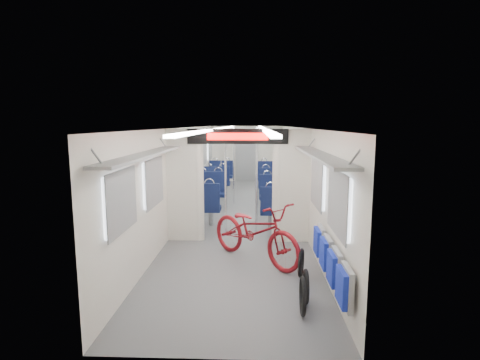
{
  "coord_description": "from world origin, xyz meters",
  "views": [
    {
      "loc": [
        0.32,
        -9.52,
        2.41
      ],
      "look_at": [
        0.03,
        -1.64,
        1.21
      ],
      "focal_mm": 28.0,
      "sensor_mm": 36.0,
      "label": 1
    }
  ],
  "objects_px": {
    "bike_hoop_c": "(301,264)",
    "stanchion_far_right": "(257,166)",
    "bike_hoop_a": "(303,298)",
    "seat_bay_near_left": "(206,194)",
    "stanchion_near_right": "(256,181)",
    "stanchion_near_left": "(226,182)",
    "seat_bay_near_right": "(278,198)",
    "seat_bay_far_left": "(219,176)",
    "bicycle": "(255,231)",
    "flip_bench": "(330,261)",
    "bike_hoop_b": "(306,288)",
    "seat_bay_far_right": "(272,178)",
    "stanchion_far_left": "(234,166)"
  },
  "relations": [
    {
      "from": "bike_hoop_c",
      "to": "stanchion_far_right",
      "type": "height_order",
      "value": "stanchion_far_right"
    },
    {
      "from": "bike_hoop_a",
      "to": "bike_hoop_c",
      "type": "height_order",
      "value": "bike_hoop_a"
    },
    {
      "from": "seat_bay_near_left",
      "to": "stanchion_near_right",
      "type": "relative_size",
      "value": 0.98
    },
    {
      "from": "stanchion_near_left",
      "to": "stanchion_near_right",
      "type": "xyz_separation_m",
      "value": [
        0.66,
        0.21,
        0.0
      ]
    },
    {
      "from": "seat_bay_near_right",
      "to": "seat_bay_far_left",
      "type": "bearing_deg",
      "value": 115.27
    },
    {
      "from": "bicycle",
      "to": "stanchion_far_right",
      "type": "relative_size",
      "value": 0.9
    },
    {
      "from": "flip_bench",
      "to": "seat_bay_far_left",
      "type": "height_order",
      "value": "seat_bay_far_left"
    },
    {
      "from": "bike_hoop_c",
      "to": "bike_hoop_a",
      "type": "bearing_deg",
      "value": -96.19
    },
    {
      "from": "bike_hoop_b",
      "to": "seat_bay_near_left",
      "type": "relative_size",
      "value": 0.21
    },
    {
      "from": "bike_hoop_c",
      "to": "bike_hoop_b",
      "type": "bearing_deg",
      "value": -92.9
    },
    {
      "from": "seat_bay_near_left",
      "to": "seat_bay_far_right",
      "type": "xyz_separation_m",
      "value": [
        1.87,
        3.19,
        -0.01
      ]
    },
    {
      "from": "stanchion_far_left",
      "to": "bike_hoop_c",
      "type": "bearing_deg",
      "value": -75.99
    },
    {
      "from": "bicycle",
      "to": "stanchion_far_right",
      "type": "xyz_separation_m",
      "value": [
        0.07,
        4.79,
        0.61
      ]
    },
    {
      "from": "stanchion_far_left",
      "to": "seat_bay_far_right",
      "type": "bearing_deg",
      "value": 53.29
    },
    {
      "from": "stanchion_near_right",
      "to": "stanchion_far_left",
      "type": "height_order",
      "value": "same"
    },
    {
      "from": "flip_bench",
      "to": "stanchion_far_left",
      "type": "relative_size",
      "value": 0.9
    },
    {
      "from": "bike_hoop_a",
      "to": "stanchion_near_right",
      "type": "distance_m",
      "value": 3.83
    },
    {
      "from": "bike_hoop_b",
      "to": "seat_bay_near_right",
      "type": "height_order",
      "value": "seat_bay_near_right"
    },
    {
      "from": "bike_hoop_b",
      "to": "stanchion_far_left",
      "type": "distance_m",
      "value": 6.52
    },
    {
      "from": "seat_bay_far_right",
      "to": "stanchion_far_right",
      "type": "xyz_separation_m",
      "value": [
        -0.52,
        -1.61,
        0.59
      ]
    },
    {
      "from": "seat_bay_far_left",
      "to": "stanchion_near_left",
      "type": "xyz_separation_m",
      "value": [
        0.65,
        -5.29,
        0.6
      ]
    },
    {
      "from": "flip_bench",
      "to": "seat_bay_near_left",
      "type": "height_order",
      "value": "seat_bay_near_left"
    },
    {
      "from": "flip_bench",
      "to": "seat_bay_far_right",
      "type": "relative_size",
      "value": 0.94
    },
    {
      "from": "bike_hoop_a",
      "to": "bike_hoop_c",
      "type": "bearing_deg",
      "value": 83.81
    },
    {
      "from": "seat_bay_near_left",
      "to": "seat_bay_near_right",
      "type": "height_order",
      "value": "seat_bay_near_left"
    },
    {
      "from": "seat_bay_near_right",
      "to": "seat_bay_far_right",
      "type": "height_order",
      "value": "seat_bay_far_right"
    },
    {
      "from": "bike_hoop_a",
      "to": "stanchion_near_right",
      "type": "xyz_separation_m",
      "value": [
        -0.57,
        3.67,
        0.92
      ]
    },
    {
      "from": "flip_bench",
      "to": "seat_bay_near_right",
      "type": "xyz_separation_m",
      "value": [
        -0.42,
        4.41,
        -0.03
      ]
    },
    {
      "from": "stanchion_near_left",
      "to": "bike_hoop_a",
      "type": "bearing_deg",
      "value": -70.44
    },
    {
      "from": "stanchion_near_left",
      "to": "seat_bay_far_left",
      "type": "bearing_deg",
      "value": 97.02
    },
    {
      "from": "bicycle",
      "to": "bike_hoop_c",
      "type": "bearing_deg",
      "value": -87.12
    },
    {
      "from": "stanchion_near_right",
      "to": "stanchion_far_right",
      "type": "xyz_separation_m",
      "value": [
        0.04,
        2.99,
        0.0
      ]
    },
    {
      "from": "bike_hoop_c",
      "to": "seat_bay_far_left",
      "type": "bearing_deg",
      "value": 104.91
    },
    {
      "from": "bike_hoop_a",
      "to": "stanchion_near_left",
      "type": "distance_m",
      "value": 3.79
    },
    {
      "from": "stanchion_near_right",
      "to": "stanchion_near_left",
      "type": "bearing_deg",
      "value": -162.72
    },
    {
      "from": "bike_hoop_a",
      "to": "seat_bay_near_right",
      "type": "xyz_separation_m",
      "value": [
        -0.01,
        4.8,
        0.33
      ]
    },
    {
      "from": "bike_hoop_c",
      "to": "stanchion_far_right",
      "type": "distance_m",
      "value": 5.59
    },
    {
      "from": "stanchion_near_right",
      "to": "stanchion_far_left",
      "type": "xyz_separation_m",
      "value": [
        -0.66,
        2.97,
        0.0
      ]
    },
    {
      "from": "seat_bay_far_right",
      "to": "stanchion_far_left",
      "type": "height_order",
      "value": "stanchion_far_left"
    },
    {
      "from": "stanchion_far_right",
      "to": "stanchion_near_right",
      "type": "bearing_deg",
      "value": -90.69
    },
    {
      "from": "seat_bay_far_left",
      "to": "stanchion_near_right",
      "type": "xyz_separation_m",
      "value": [
        1.32,
        -5.08,
        0.6
      ]
    },
    {
      "from": "bike_hoop_a",
      "to": "stanchion_far_left",
      "type": "xyz_separation_m",
      "value": [
        -1.23,
        6.64,
        0.92
      ]
    },
    {
      "from": "seat_bay_far_right",
      "to": "bike_hoop_b",
      "type": "bearing_deg",
      "value": -89.29
    },
    {
      "from": "bicycle",
      "to": "seat_bay_near_left",
      "type": "distance_m",
      "value": 3.46
    },
    {
      "from": "bike_hoop_b",
      "to": "bike_hoop_c",
      "type": "xyz_separation_m",
      "value": [
        0.04,
        0.87,
        -0.0
      ]
    },
    {
      "from": "seat_bay_near_left",
      "to": "stanchion_near_left",
      "type": "distance_m",
      "value": 1.84
    },
    {
      "from": "seat_bay_near_right",
      "to": "stanchion_far_left",
      "type": "relative_size",
      "value": 0.93
    },
    {
      "from": "seat_bay_near_left",
      "to": "seat_bay_far_right",
      "type": "relative_size",
      "value": 1.03
    },
    {
      "from": "seat_bay_near_left",
      "to": "seat_bay_far_left",
      "type": "bearing_deg",
      "value": 90.0
    },
    {
      "from": "stanchion_near_right",
      "to": "stanchion_far_right",
      "type": "bearing_deg",
      "value": 89.31
    }
  ]
}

